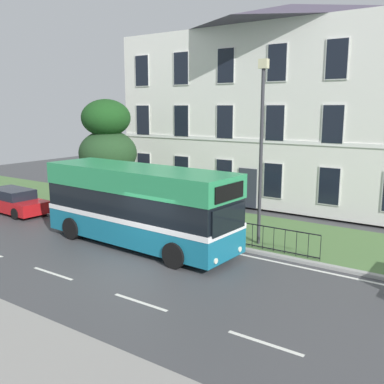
% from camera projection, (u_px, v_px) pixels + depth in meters
% --- Properties ---
extents(ground_plane, '(60.00, 56.00, 0.18)m').
position_uv_depth(ground_plane, '(150.00, 262.00, 16.25)').
color(ground_plane, '#404144').
extents(georgian_townhouse, '(18.47, 10.30, 11.67)m').
position_uv_depth(georgian_townhouse, '(287.00, 102.00, 27.51)').
color(georgian_townhouse, silver).
rests_on(georgian_townhouse, ground_plane).
extents(iron_verge_railing, '(12.47, 0.04, 0.97)m').
position_uv_depth(iron_verge_railing, '(182.00, 222.00, 19.39)').
color(iron_verge_railing, black).
rests_on(iron_verge_railing, ground_plane).
extents(evergreen_tree, '(4.19, 4.19, 6.07)m').
position_uv_depth(evergreen_tree, '(107.00, 164.00, 24.62)').
color(evergreen_tree, '#423328').
rests_on(evergreen_tree, ground_plane).
extents(single_decker_bus, '(8.93, 3.00, 3.26)m').
position_uv_depth(single_decker_bus, '(139.00, 205.00, 17.92)').
color(single_decker_bus, '#156683').
rests_on(single_decker_bus, ground_plane).
extents(parked_hatchback_01, '(4.42, 1.98, 1.29)m').
position_uv_depth(parked_hatchback_01, '(14.00, 201.00, 23.72)').
color(parked_hatchback_01, red).
rests_on(parked_hatchback_01, ground_plane).
extents(street_lamp_post, '(0.36, 0.24, 7.35)m').
position_uv_depth(street_lamp_post, '(261.00, 142.00, 17.25)').
color(street_lamp_post, '#333338').
rests_on(street_lamp_post, ground_plane).
extents(litter_bin, '(0.54, 0.54, 1.11)m').
position_uv_depth(litter_bin, '(199.00, 221.00, 19.31)').
color(litter_bin, '#23472D').
rests_on(litter_bin, ground_plane).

